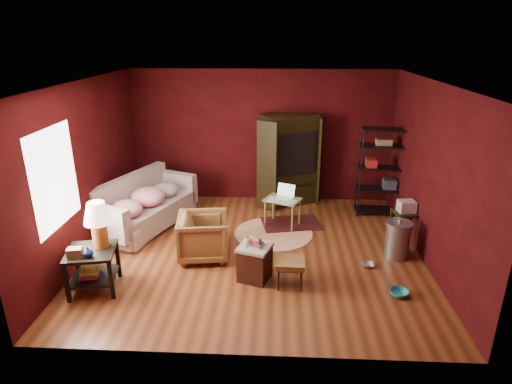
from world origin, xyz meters
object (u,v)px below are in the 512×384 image
Objects in this scene: armchair at (204,235)px; side_table at (95,238)px; sofa at (145,211)px; wire_shelving at (382,168)px; laptop_desk at (283,202)px; tv_armoire at (289,158)px; hamper at (255,262)px.

armchair is 1.70m from side_table.
sofa is 4.64m from wire_shelving.
wire_shelving reaches higher than laptop_desk.
armchair is at bearing 34.51° from side_table.
side_table is at bearing -145.52° from wire_shelving.
armchair is at bearing -110.59° from laptop_desk.
tv_armoire reaches higher than armchair.
sofa is 1.06× the size of wire_shelving.
armchair reaches higher than laptop_desk.
tv_armoire is at bearing 108.62° from laptop_desk.
tv_armoire is (2.79, 3.43, 0.23)m from side_table.
tv_armoire is at bearing 79.89° from hamper.
side_table is at bearing -172.00° from hamper.
hamper is at bearing -78.01° from laptop_desk.
laptop_desk is at bearing -68.76° from sofa.
tv_armoire is 1.09× the size of wire_shelving.
armchair reaches higher than hamper.
armchair is 2.93m from tv_armoire.
sofa is at bearing -165.87° from wire_shelving.
laptop_desk is 1.31m from tv_armoire.
side_table is 0.67× the size of tv_armoire.
tv_armoire is (1.43, 2.49, 0.60)m from armchair.
laptop_desk is 0.41× the size of tv_armoire.
hamper is at bearing -133.11° from armchair.
sofa is 2.97× the size of hamper.
wire_shelving is at bearing 32.15° from side_table.
sofa is 2.70m from hamper.
side_table is 1.62× the size of laptop_desk.
sofa is 2.35× the size of laptop_desk.
tv_armoire is (0.13, 1.20, 0.51)m from laptop_desk.
sofa is 3.14m from tv_armoire.
armchair is at bearing -146.56° from wire_shelving.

